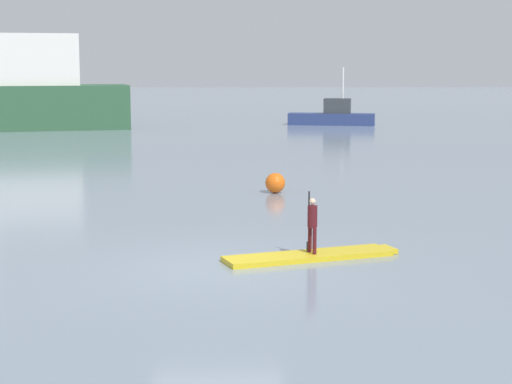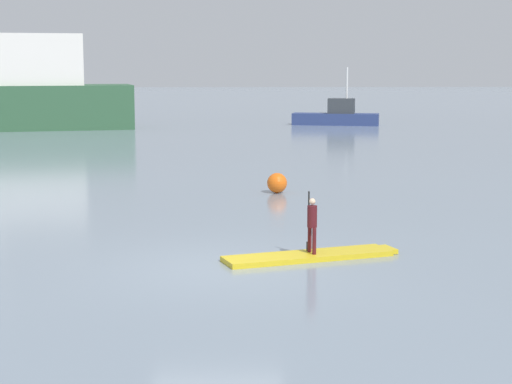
{
  "view_description": "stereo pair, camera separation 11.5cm",
  "coord_description": "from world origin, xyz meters",
  "px_view_note": "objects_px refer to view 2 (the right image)",
  "views": [
    {
      "loc": [
        0.08,
        -15.4,
        3.68
      ],
      "look_at": [
        0.77,
        1.55,
        1.16
      ],
      "focal_mm": 61.0,
      "sensor_mm": 36.0,
      "label": 1
    },
    {
      "loc": [
        0.2,
        -15.41,
        3.68
      ],
      "look_at": [
        0.77,
        1.55,
        1.16
      ],
      "focal_mm": 61.0,
      "sensor_mm": 36.0,
      "label": 2
    }
  ],
  "objects_px": {
    "fishing_boat_green_midground": "(337,116)",
    "mooring_buoy_mid": "(277,183)",
    "paddler_child_solo": "(312,222)",
    "paddleboard_near": "(311,256)"
  },
  "relations": [
    {
      "from": "paddleboard_near",
      "to": "mooring_buoy_mid",
      "type": "relative_size",
      "value": 6.01
    },
    {
      "from": "paddler_child_solo",
      "to": "mooring_buoy_mid",
      "type": "xyz_separation_m",
      "value": [
        -0.17,
        8.43,
        -0.4
      ]
    },
    {
      "from": "fishing_boat_green_midground",
      "to": "mooring_buoy_mid",
      "type": "xyz_separation_m",
      "value": [
        -5.17,
        -27.37,
        -0.24
      ]
    },
    {
      "from": "paddler_child_solo",
      "to": "mooring_buoy_mid",
      "type": "height_order",
      "value": "paddler_child_solo"
    },
    {
      "from": "paddler_child_solo",
      "to": "fishing_boat_green_midground",
      "type": "height_order",
      "value": "fishing_boat_green_midground"
    },
    {
      "from": "fishing_boat_green_midground",
      "to": "mooring_buoy_mid",
      "type": "distance_m",
      "value": 27.85
    },
    {
      "from": "paddleboard_near",
      "to": "paddler_child_solo",
      "type": "relative_size",
      "value": 2.97
    },
    {
      "from": "paddler_child_solo",
      "to": "mooring_buoy_mid",
      "type": "distance_m",
      "value": 8.44
    },
    {
      "from": "paddleboard_near",
      "to": "fishing_boat_green_midground",
      "type": "height_order",
      "value": "fishing_boat_green_midground"
    },
    {
      "from": "fishing_boat_green_midground",
      "to": "mooring_buoy_mid",
      "type": "relative_size",
      "value": 9.16
    }
  ]
}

